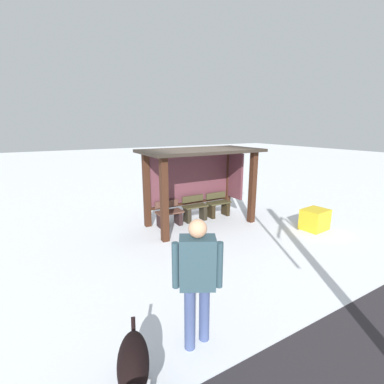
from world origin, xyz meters
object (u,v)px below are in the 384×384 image
(bench_left_inside, at_px, (169,216))
(bench_center_inside, at_px, (195,210))
(bus_shelter, at_px, (200,169))
(bench_right_inside, at_px, (218,206))
(dog, at_px, (133,369))
(person_walking, at_px, (197,274))
(grit_bin, at_px, (315,219))

(bench_left_inside, distance_m, bench_center_inside, 0.87)
(bus_shelter, distance_m, bench_center_inside, 1.29)
(bench_left_inside, xyz_separation_m, bench_right_inside, (1.73, -0.00, 0.02))
(bus_shelter, distance_m, dog, 5.80)
(bus_shelter, height_order, dog, bus_shelter)
(bench_right_inside, distance_m, person_walking, 5.38)
(dog, bearing_deg, bus_shelter, 51.87)
(bus_shelter, xyz_separation_m, bench_right_inside, (0.77, 0.14, -1.28))
(person_walking, bearing_deg, bus_shelter, 58.08)
(bus_shelter, bearing_deg, bench_right_inside, 10.15)
(bus_shelter, height_order, bench_right_inside, bus_shelter)
(bus_shelter, xyz_separation_m, dog, (-3.52, -4.48, -1.12))
(dog, bearing_deg, bench_left_inside, 61.07)
(bench_right_inside, relative_size, grit_bin, 1.09)
(bus_shelter, relative_size, bench_right_inside, 4.40)
(bench_left_inside, distance_m, bench_right_inside, 1.73)
(grit_bin, bearing_deg, dog, -158.69)
(bench_center_inside, bearing_deg, dog, -126.52)
(bench_center_inside, relative_size, grit_bin, 1.10)
(person_walking, bearing_deg, bench_right_inside, 51.85)
(dog, bearing_deg, bench_center_inside, 53.48)
(person_walking, height_order, dog, person_walking)
(bench_center_inside, relative_size, person_walking, 0.44)
(person_walking, relative_size, grit_bin, 2.49)
(dog, height_order, grit_bin, dog)
(bench_center_inside, xyz_separation_m, person_walking, (-2.43, -4.19, 0.70))
(bus_shelter, relative_size, grit_bin, 4.81)
(bus_shelter, distance_m, person_walking, 4.81)
(dog, bearing_deg, person_walking, 23.20)
(grit_bin, bearing_deg, bus_shelter, 138.78)
(bus_shelter, height_order, bench_left_inside, bus_shelter)
(dog, relative_size, grit_bin, 1.58)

